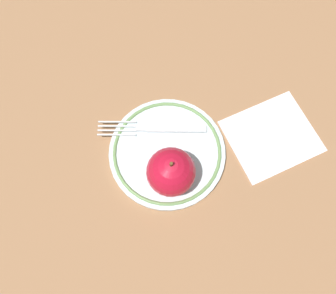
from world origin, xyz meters
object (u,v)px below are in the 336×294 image
apple_red_whole (172,172)px  fork (156,128)px  napkin_folded (273,136)px  plate (168,152)px

apple_red_whole → fork: apple_red_whole is taller
fork → napkin_folded: fork is taller
apple_red_whole → fork: bearing=-167.2°
plate → napkin_folded: (-0.02, 0.19, -0.00)m
fork → napkin_folded: size_ratio=1.27×
plate → apple_red_whole: size_ratio=2.30×
plate → fork: 0.05m
plate → apple_red_whole: 0.07m
fork → napkin_folded: bearing=177.9°
plate → apple_red_whole: bearing=3.0°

